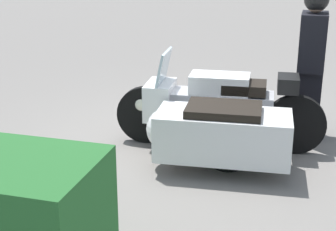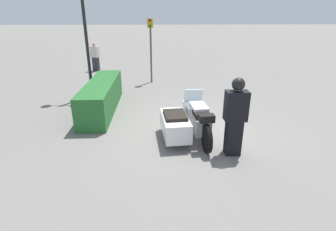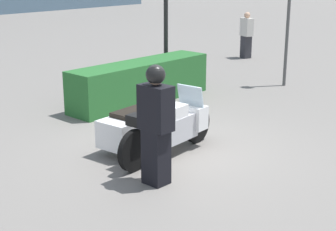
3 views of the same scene
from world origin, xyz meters
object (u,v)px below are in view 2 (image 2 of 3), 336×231
(police_motorcycle, at_px, (185,120))
(pedestrian_bystander, at_px, (95,57))
(twin_lamp_post, at_px, (83,11))
(hedge_bush_curbside, at_px, (102,96))
(officer_rider, at_px, (235,115))
(traffic_light_near, at_px, (151,41))

(police_motorcycle, distance_m, pedestrian_bystander, 10.26)
(police_motorcycle, distance_m, twin_lamp_post, 6.00)
(hedge_bush_curbside, xyz_separation_m, pedestrian_bystander, (6.97, 1.64, 0.32))
(twin_lamp_post, bearing_deg, hedge_bush_curbside, -156.37)
(police_motorcycle, height_order, twin_lamp_post, twin_lamp_post)
(officer_rider, xyz_separation_m, pedestrian_bystander, (10.31, 5.38, -0.17))
(police_motorcycle, relative_size, pedestrian_bystander, 1.52)
(officer_rider, relative_size, twin_lamp_post, 0.44)
(police_motorcycle, bearing_deg, hedge_bush_curbside, 44.46)
(traffic_light_near, height_order, pedestrian_bystander, traffic_light_near)
(twin_lamp_post, bearing_deg, traffic_light_near, -47.19)
(hedge_bush_curbside, relative_size, twin_lamp_post, 0.95)
(twin_lamp_post, bearing_deg, police_motorcycle, -139.59)
(hedge_bush_curbside, distance_m, pedestrian_bystander, 7.17)
(twin_lamp_post, relative_size, traffic_light_near, 1.42)
(police_motorcycle, xyz_separation_m, officer_rider, (-1.02, -1.06, 0.52))
(pedestrian_bystander, bearing_deg, police_motorcycle, 46.10)
(officer_rider, bearing_deg, pedestrian_bystander, -152.24)
(hedge_bush_curbside, height_order, pedestrian_bystander, pedestrian_bystander)
(pedestrian_bystander, bearing_deg, twin_lamp_post, 30.80)
(police_motorcycle, bearing_deg, pedestrian_bystander, 20.30)
(hedge_bush_curbside, bearing_deg, twin_lamp_post, 23.63)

